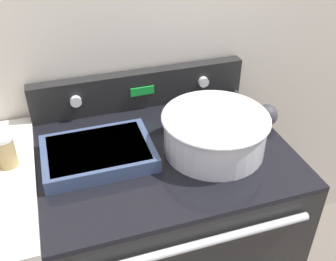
{
  "coord_description": "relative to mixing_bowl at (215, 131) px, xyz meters",
  "views": [
    {
      "loc": [
        -0.3,
        -0.66,
        1.7
      ],
      "look_at": [
        0.02,
        0.34,
        0.98
      ],
      "focal_mm": 42.0,
      "sensor_mm": 36.0,
      "label": 1
    }
  ],
  "objects": [
    {
      "name": "control_panel",
      "position": [
        -0.16,
        0.35,
        -0.0
      ],
      "size": [
        0.82,
        0.07,
        0.14
      ],
      "color": "black",
      "rests_on": "stove_range"
    },
    {
      "name": "ladle",
      "position": [
        0.24,
        0.09,
        -0.04
      ],
      "size": [
        0.08,
        0.32,
        0.08
      ],
      "color": "#333338",
      "rests_on": "stove_range"
    },
    {
      "name": "casserole_dish",
      "position": [
        -0.37,
        0.06,
        -0.05
      ],
      "size": [
        0.34,
        0.25,
        0.05
      ],
      "color": "#38476B",
      "rests_on": "stove_range"
    },
    {
      "name": "stove_range",
      "position": [
        -0.16,
        0.05,
        -0.53
      ],
      "size": [
        0.82,
        0.68,
        0.92
      ],
      "color": "black",
      "rests_on": "ground_plane"
    },
    {
      "name": "kitchen_wall",
      "position": [
        -0.16,
        0.41,
        0.25
      ],
      "size": [
        8.0,
        0.05,
        2.5
      ],
      "color": "beige",
      "rests_on": "ground_plane"
    },
    {
      "name": "mixing_bowl",
      "position": [
        0.0,
        0.0,
        0.0
      ],
      "size": [
        0.34,
        0.34,
        0.13
      ],
      "color": "silver",
      "rests_on": "stove_range"
    },
    {
      "name": "spice_jar_white_cap",
      "position": [
        -0.64,
        0.1,
        -0.01
      ],
      "size": [
        0.06,
        0.06,
        0.11
      ],
      "color": "tan",
      "rests_on": "side_counter"
    }
  ]
}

